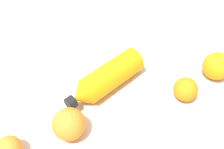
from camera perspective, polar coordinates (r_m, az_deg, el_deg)
ground_plane at (r=0.75m, az=-2.76°, el=-1.70°), size 2.40×2.40×0.00m
water_bottle at (r=0.71m, az=-1.36°, el=-0.93°), size 0.25×0.10×0.07m
orange_0 at (r=0.63m, az=-9.55°, el=-10.80°), size 0.08×0.08×0.08m
orange_1 at (r=0.64m, az=-22.05°, el=-14.92°), size 0.06×0.06×0.06m
orange_2 at (r=0.79m, az=22.21°, el=1.75°), size 0.08×0.08×0.08m
orange_3 at (r=0.71m, az=15.98°, el=-3.18°), size 0.07×0.07×0.07m
folded_napkin at (r=0.96m, az=-13.95°, el=10.43°), size 0.16×0.18×0.01m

